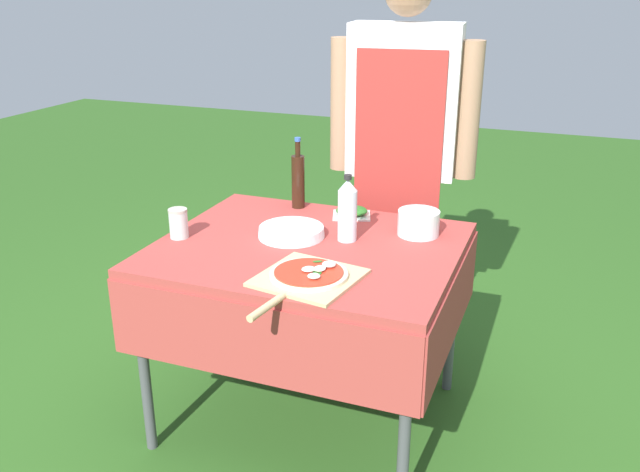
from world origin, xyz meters
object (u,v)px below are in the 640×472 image
Objects in this scene: water_bottle at (347,210)px; sauce_jar at (179,225)px; herb_container at (352,212)px; plate_stack at (291,232)px; prep_table at (308,264)px; oil_bottle at (298,180)px; mixing_tub at (418,223)px; person_cook at (402,139)px; pizza_on_peel at (308,277)px.

water_bottle is 0.65m from sauce_jar.
plate_stack is at bearing -114.54° from herb_container.
water_bottle reaches higher than herb_container.
oil_bottle reaches higher than prep_table.
mixing_tub reaches higher than prep_table.
plate_stack is (-0.09, 0.05, 0.10)m from prep_table.
oil_bottle is 0.27m from herb_container.
person_cook is 15.21× the size of sauce_jar.
person_cook is 0.53m from mixing_tub.
person_cook is 6.77× the size of water_bottle.
person_cook is 0.62m from water_bottle.
water_bottle is 1.01× the size of plate_stack.
water_bottle is (0.12, 0.10, 0.20)m from prep_table.
oil_bottle reaches higher than water_bottle.
person_cook is 0.43m from herb_container.
oil_bottle is 0.37m from plate_stack.
person_cook is 1.06m from sauce_jar.
mixing_tub is 1.41× the size of sauce_jar.
herb_container is 0.34m from plate_stack.
pizza_on_peel reaches higher than plate_stack.
water_bottle is 1.59× the size of mixing_tub.
person_cook is (0.17, 0.69, 0.35)m from prep_table.
oil_bottle is at bearing 137.64° from water_bottle.
sauce_jar is (-0.61, 0.19, 0.04)m from pizza_on_peel.
person_cook reaches higher than water_bottle.
mixing_tub is (0.31, -0.11, 0.03)m from herb_container.
person_cook is at bearing 70.28° from herb_container.
person_cook reaches higher than plate_stack.
herb_container is at bearing -6.58° from oil_bottle.
pizza_on_peel reaches higher than prep_table.
prep_table is at bearing -97.95° from herb_container.
mixing_tub is at bearing 22.82° from sauce_jar.
sauce_jar is at bearing -167.43° from prep_table.
mixing_tub is (0.19, -0.45, -0.22)m from person_cook.
pizza_on_peel is at bearing -84.13° from herb_container.
water_bottle is 2.25× the size of sauce_jar.
oil_bottle is at bearing 33.66° from person_cook.
plate_stack is at bearing 129.93° from pizza_on_peel.
water_bottle reaches higher than mixing_tub.
water_bottle is 0.24m from plate_stack.
pizza_on_peel is at bearing 81.54° from person_cook.
pizza_on_peel reaches higher than herb_container.
person_cook is at bearing 67.92° from plate_stack.
mixing_tub is 0.92m from sauce_jar.
pizza_on_peel is 2.71× the size of herb_container.
herb_container is (0.05, 0.36, 0.10)m from prep_table.
prep_table is 0.15m from plate_stack.
sauce_jar is (-0.61, -0.20, -0.07)m from water_bottle.
mixing_tub is (0.24, 0.55, 0.03)m from pizza_on_peel.
plate_stack is at bearing 62.41° from person_cook.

